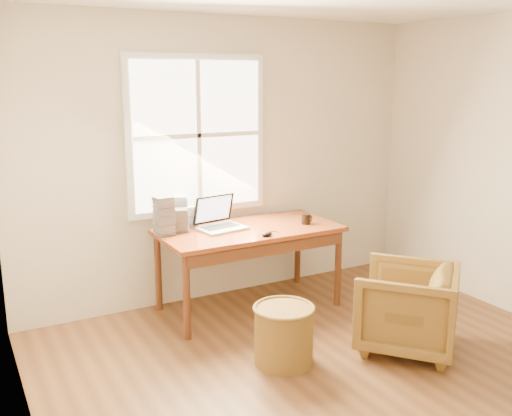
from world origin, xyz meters
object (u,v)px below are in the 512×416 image
at_px(laptop, 222,212).
at_px(coffee_mug, 306,219).
at_px(desk, 249,230).
at_px(cd_stack_a, 179,212).
at_px(wicker_stool, 284,336).
at_px(armchair, 407,308).

xyz_separation_m(laptop, coffee_mug, (0.76, -0.18, -0.12)).
relative_size(desk, cd_stack_a, 5.75).
xyz_separation_m(desk, laptop, (-0.24, 0.06, 0.18)).
distance_m(laptop, coffee_mug, 0.79).
bearing_deg(wicker_stool, laptop, 88.37).
height_order(desk, armchair, desk).
bearing_deg(wicker_stool, desk, 75.63).
xyz_separation_m(armchair, laptop, (-0.92, 1.35, 0.58)).
distance_m(wicker_stool, coffee_mug, 1.34).
height_order(coffee_mug, cd_stack_a, cd_stack_a).
height_order(desk, coffee_mug, coffee_mug).
height_order(armchair, cd_stack_a, cd_stack_a).
relative_size(armchair, laptop, 1.58).
bearing_deg(laptop, armchair, -65.24).
height_order(armchair, coffee_mug, coffee_mug).
distance_m(desk, wicker_stool, 1.19).
bearing_deg(armchair, desk, -102.39).
height_order(armchair, laptop, laptop).
relative_size(armchair, wicker_stool, 1.70).
distance_m(wicker_stool, laptop, 1.30).
distance_m(coffee_mug, cd_stack_a, 1.15).
bearing_deg(wicker_stool, coffee_mug, 49.29).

